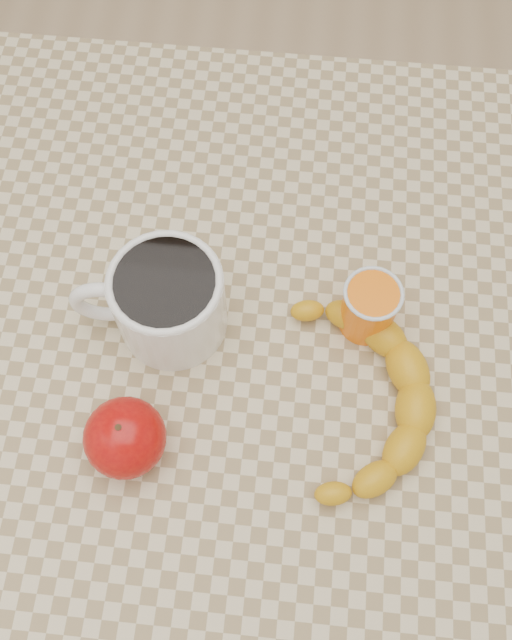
# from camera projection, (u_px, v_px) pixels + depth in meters

# --- Properties ---
(ground) EXTENTS (3.00, 3.00, 0.00)m
(ground) POSITION_uv_depth(u_px,v_px,m) (256.00, 472.00, 1.47)
(ground) COLOR tan
(ground) RESTS_ON ground
(table) EXTENTS (0.80, 0.80, 0.75)m
(table) POSITION_uv_depth(u_px,v_px,m) (256.00, 355.00, 0.86)
(table) COLOR beige
(table) RESTS_ON ground
(coffee_mug) EXTENTS (0.17, 0.13, 0.10)m
(coffee_mug) POSITION_uv_depth(u_px,v_px,m) (166.00, 300.00, 0.74)
(coffee_mug) COLOR white
(coffee_mug) RESTS_ON table
(orange_juice_glass) EXTENTS (0.06, 0.06, 0.07)m
(orange_juice_glass) POSITION_uv_depth(u_px,v_px,m) (369.00, 307.00, 0.75)
(orange_juice_glass) COLOR orange
(orange_juice_glass) RESTS_ON table
(apple) EXTENTS (0.10, 0.10, 0.08)m
(apple) POSITION_uv_depth(u_px,v_px,m) (125.00, 438.00, 0.70)
(apple) COLOR #920407
(apple) RESTS_ON table
(banana) EXTENTS (0.20, 0.27, 0.04)m
(banana) POSITION_uv_depth(u_px,v_px,m) (360.00, 398.00, 0.73)
(banana) COLOR gold
(banana) RESTS_ON table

